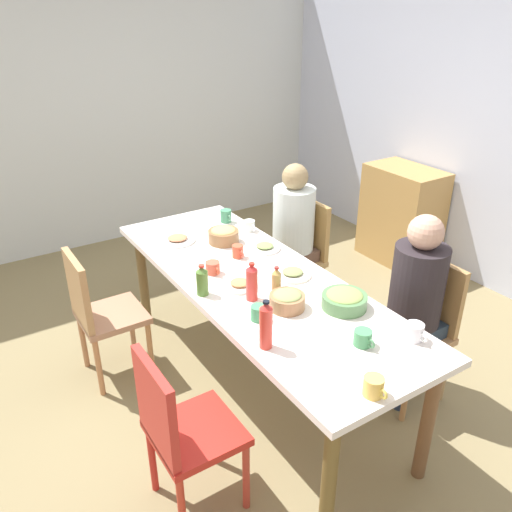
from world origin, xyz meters
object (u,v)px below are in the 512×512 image
at_px(bottle_1, 266,325).
at_px(bottle_2, 276,283).
at_px(cup_2, 374,387).
at_px(bottle_0, 202,281).
at_px(plate_3, 240,284).
at_px(dining_table, 256,290).
at_px(chair_2, 301,250).
at_px(bowl_2, 224,235).
at_px(chair_3, 420,322).
at_px(plate_1, 178,240).
at_px(person_3, 415,295).
at_px(cup_5, 250,226).
at_px(chair_1, 98,310).
at_px(person_2, 292,227).
at_px(side_cabinet, 401,215).
at_px(cup_6, 238,251).
at_px(chair_0, 180,428).
at_px(cup_4, 363,338).
at_px(plate_0, 293,273).
at_px(bowl_0, 344,300).
at_px(bowl_1, 287,300).
at_px(cup_0, 213,268).
at_px(bottle_3, 252,282).
at_px(cup_3, 415,332).
at_px(cup_1, 226,216).
at_px(cup_7, 259,313).
at_px(plate_2, 265,247).

distance_m(bottle_1, bottle_2, 0.48).
relative_size(cup_2, bottle_2, 0.67).
bearing_deg(bottle_0, plate_3, 79.85).
relative_size(dining_table, chair_2, 2.65).
height_order(bowl_2, bottle_2, bottle_2).
relative_size(chair_3, plate_1, 3.70).
xyz_separation_m(person_3, cup_5, (-1.23, -0.36, 0.08)).
bearing_deg(chair_1, person_2, 90.00).
bearing_deg(chair_2, bowl_2, -86.66).
bearing_deg(side_cabinet, cup_6, -76.50).
distance_m(chair_0, cup_4, 0.95).
xyz_separation_m(bowl_2, cup_4, (1.39, -0.02, -0.01)).
xyz_separation_m(plate_0, bowl_0, (0.44, 0.02, 0.03)).
bearing_deg(cup_4, plate_0, 169.90).
bearing_deg(bowl_1, person_2, 142.26).
distance_m(person_3, bottle_0, 1.23).
bearing_deg(cup_0, bottle_0, -41.60).
xyz_separation_m(chair_2, bottle_2, (0.83, -0.81, 0.35)).
relative_size(chair_0, bottle_3, 4.01).
height_order(chair_2, plate_1, chair_2).
bearing_deg(plate_3, cup_3, 26.06).
height_order(chair_1, plate_3, chair_1).
xyz_separation_m(chair_0, plate_1, (-1.34, 0.63, 0.28)).
relative_size(chair_2, plate_0, 3.97).
distance_m(plate_0, cup_4, 0.76).
distance_m(chair_3, cup_1, 1.58).
distance_m(cup_7, bottle_3, 0.22).
height_order(bowl_0, cup_0, bowl_0).
xyz_separation_m(bowl_1, bottle_1, (0.23, -0.29, 0.07)).
bearing_deg(chair_1, plate_0, 55.75).
relative_size(cup_4, bottle_2, 0.67).
distance_m(dining_table, bottle_3, 0.30).
height_order(plate_1, cup_7, cup_7).
xyz_separation_m(cup_0, bottle_0, (0.19, -0.17, 0.05)).
bearing_deg(plate_1, chair_3, 35.84).
relative_size(chair_0, cup_6, 8.42).
bearing_deg(bowl_0, cup_1, 177.41).
relative_size(cup_6, bottle_0, 0.58).
relative_size(plate_0, bottle_0, 1.23).
bearing_deg(bottle_3, cup_5, 148.70).
xyz_separation_m(bowl_0, side_cabinet, (-1.33, 1.91, -0.37)).
xyz_separation_m(chair_0, cup_0, (-0.80, 0.62, 0.30)).
height_order(plate_2, cup_7, cup_7).
relative_size(chair_1, bottle_0, 4.87).
height_order(bowl_0, side_cabinet, side_cabinet).
bearing_deg(bowl_1, plate_3, -164.41).
xyz_separation_m(cup_5, cup_6, (0.33, -0.29, 0.00)).
bearing_deg(cup_7, cup_2, 7.16).
xyz_separation_m(plate_2, cup_3, (1.25, 0.04, 0.03)).
distance_m(bowl_0, cup_0, 0.83).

